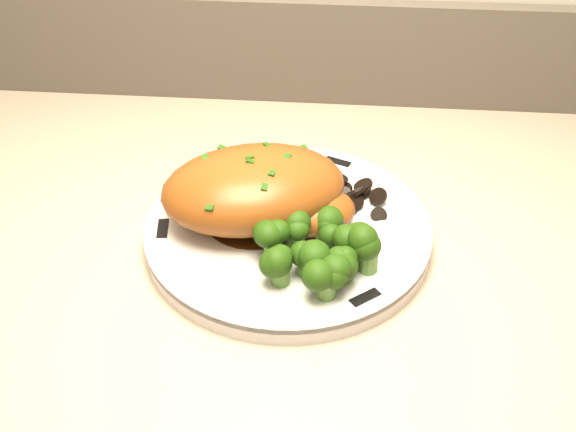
{
  "coord_description": "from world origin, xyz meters",
  "views": [
    {
      "loc": [
        0.13,
        1.23,
        1.23
      ],
      "look_at": [
        0.09,
        1.73,
        0.84
      ],
      "focal_mm": 45.0,
      "sensor_mm": 36.0,
      "label": 1
    }
  ],
  "objects": [
    {
      "name": "rim_accent_2",
      "position": [
        0.15,
        1.64,
        0.83
      ],
      "size": [
        0.03,
        0.02,
        0.0
      ],
      "primitive_type": "cube",
      "rotation": [
        0.0,
        0.0,
        6.95
      ],
      "color": "black",
      "rests_on": "plate"
    },
    {
      "name": "rim_accent_0",
      "position": [
        0.13,
        1.83,
        0.83
      ],
      "size": [
        0.03,
        0.02,
        0.0
      ],
      "primitive_type": "cube",
      "rotation": [
        0.0,
        0.0,
        2.76
      ],
      "color": "black",
      "rests_on": "plate"
    },
    {
      "name": "plate",
      "position": [
        0.09,
        1.73,
        0.82
      ],
      "size": [
        0.28,
        0.28,
        0.02
      ],
      "primitive_type": "cylinder",
      "rotation": [
        0.0,
        0.0,
        -0.09
      ],
      "color": "silver",
      "rests_on": "counter"
    },
    {
      "name": "mushroom_pile",
      "position": [
        0.14,
        1.77,
        0.83
      ],
      "size": [
        0.08,
        0.06,
        0.02
      ],
      "color": "black",
      "rests_on": "plate"
    },
    {
      "name": "chicken_breast",
      "position": [
        0.06,
        1.73,
        0.86
      ],
      "size": [
        0.19,
        0.15,
        0.06
      ],
      "rotation": [
        0.0,
        0.0,
        0.3
      ],
      "color": "#924B19",
      "rests_on": "plate"
    },
    {
      "name": "broccoli_florets",
      "position": [
        0.12,
        1.67,
        0.85
      ],
      "size": [
        0.1,
        0.09,
        0.04
      ],
      "rotation": [
        0.0,
        0.0,
        0.3
      ],
      "color": "#5A8438",
      "rests_on": "plate"
    },
    {
      "name": "rim_accent_1",
      "position": [
        -0.02,
        1.71,
        0.83
      ],
      "size": [
        0.01,
        0.03,
        0.0
      ],
      "primitive_type": "cube",
      "rotation": [
        0.0,
        0.0,
        4.85
      ],
      "color": "black",
      "rests_on": "plate"
    },
    {
      "name": "gravy_pool",
      "position": [
        0.05,
        1.74,
        0.83
      ],
      "size": [
        0.09,
        0.09,
        0.0
      ],
      "primitive_type": "cylinder",
      "color": "#321B09",
      "rests_on": "plate"
    }
  ]
}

